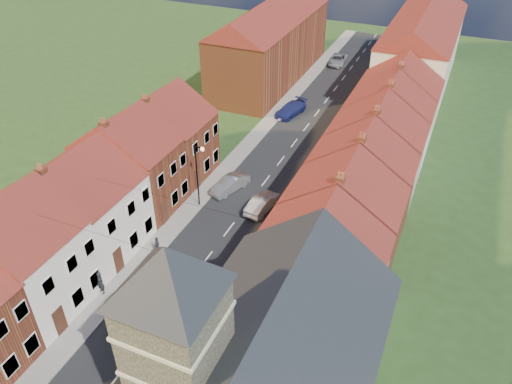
% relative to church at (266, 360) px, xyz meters
% --- Properties ---
extents(road, '(7.00, 90.00, 0.02)m').
position_rel_church_xyz_m(road, '(-9.36, 26.68, -5.87)').
color(road, black).
rests_on(road, ground).
extents(pavement_left, '(1.80, 90.00, 0.12)m').
position_rel_church_xyz_m(pavement_left, '(-13.76, 26.68, -5.82)').
color(pavement_left, '#9F9791').
rests_on(pavement_left, ground).
extents(pavement_right, '(1.80, 90.00, 0.12)m').
position_rel_church_xyz_m(pavement_right, '(-4.96, 26.68, -5.82)').
color(pavement_right, '#9F9791').
rests_on(pavement_right, ground).
extents(church, '(11.25, 14.25, 15.20)m').
position_rel_church_xyz_m(church, '(0.00, 0.00, 0.00)').
color(church, '#29261D').
rests_on(church, ground).
extents(cottage_r_tudor, '(8.30, 5.20, 9.00)m').
position_rel_church_xyz_m(cottage_r_tudor, '(-0.09, 9.37, -1.41)').
color(cottage_r_tudor, '#BCB49E').
rests_on(cottage_r_tudor, ground).
extents(cottage_r_white_near, '(8.30, 6.00, 9.00)m').
position_rel_church_xyz_m(cottage_r_white_near, '(-0.06, 14.77, -1.40)').
color(cottage_r_white_near, brown).
rests_on(cottage_r_white_near, ground).
extents(cottage_r_cream_mid, '(8.30, 5.20, 9.00)m').
position_rel_church_xyz_m(cottage_r_cream_mid, '(-0.06, 20.17, -1.40)').
color(cottage_r_cream_mid, brown).
rests_on(cottage_r_cream_mid, ground).
extents(cottage_r_pink, '(8.30, 6.00, 9.00)m').
position_rel_church_xyz_m(cottage_r_pink, '(-0.06, 25.57, -1.40)').
color(cottage_r_pink, '#BAA593').
rests_on(cottage_r_pink, ground).
extents(cottage_r_white_far, '(8.30, 5.20, 9.00)m').
position_rel_church_xyz_m(cottage_r_white_far, '(-0.06, 30.97, -1.40)').
color(cottage_r_white_far, white).
rests_on(cottage_r_white_far, ground).
extents(cottage_r_cream_far, '(8.30, 6.00, 9.00)m').
position_rel_church_xyz_m(cottage_r_cream_far, '(-0.06, 36.37, -1.40)').
color(cottage_r_cream_far, '#BCB49E').
rests_on(cottage_r_cream_far, ground).
extents(cottage_l_cream, '(8.30, 6.30, 9.10)m').
position_rel_church_xyz_m(cottage_l_cream, '(-18.66, 2.22, -1.35)').
color(cottage_l_cream, white).
rests_on(cottage_l_cream, ground).
extents(cottage_l_white, '(8.30, 6.90, 8.80)m').
position_rel_church_xyz_m(cottage_l_white, '(-18.66, 8.62, -1.51)').
color(cottage_l_white, white).
rests_on(cottage_l_white, ground).
extents(cottage_l_brick_mid, '(8.30, 5.70, 9.10)m').
position_rel_church_xyz_m(cottage_l_brick_mid, '(-18.66, 14.72, -1.35)').
color(cottage_l_brick_mid, brown).
rests_on(cottage_l_brick_mid, ground).
extents(cottage_l_pink, '(8.30, 6.30, 8.80)m').
position_rel_church_xyz_m(cottage_l_pink, '(-18.66, 20.52, -1.51)').
color(cottage_l_pink, brown).
rests_on(cottage_l_pink, ground).
extents(block_right_far, '(8.30, 24.20, 10.50)m').
position_rel_church_xyz_m(block_right_far, '(-0.06, 51.68, -0.58)').
color(block_right_far, '#BCB49E').
rests_on(block_right_far, ground).
extents(block_left_far, '(8.30, 24.20, 10.50)m').
position_rel_church_xyz_m(block_left_far, '(-18.66, 46.68, -0.58)').
color(block_left_far, brown).
rests_on(block_left_far, ground).
extents(lamppost, '(0.88, 0.15, 6.00)m').
position_rel_church_xyz_m(lamppost, '(-13.17, 16.68, -2.34)').
color(lamppost, black).
rests_on(lamppost, pavement_left).
extents(car_near, '(1.93, 4.60, 1.56)m').
position_rel_church_xyz_m(car_near, '(-11.31, 4.16, -5.10)').
color(car_near, black).
rests_on(car_near, ground).
extents(car_mid, '(2.74, 4.35, 1.35)m').
position_rel_church_xyz_m(car_mid, '(-11.81, 19.91, -5.20)').
color(car_mid, gray).
rests_on(car_mid, ground).
extents(car_far, '(3.01, 5.11, 1.39)m').
position_rel_church_xyz_m(car_far, '(-12.13, 37.04, -5.18)').
color(car_far, navy).
rests_on(car_far, ground).
extents(car_distant, '(2.52, 4.90, 1.32)m').
position_rel_church_xyz_m(car_distant, '(-11.57, 55.42, -5.22)').
color(car_distant, '#AAAEB1').
rests_on(car_distant, ground).
extents(pedestrian_left, '(0.77, 0.60, 1.86)m').
position_rel_church_xyz_m(pedestrian_left, '(-14.46, 4.56, -4.83)').
color(pedestrian_left, black).
rests_on(pedestrian_left, pavement_left).
extents(pedestrian_right, '(0.81, 0.67, 1.55)m').
position_rel_church_xyz_m(pedestrian_right, '(-4.26, 13.36, -4.98)').
color(pedestrian_right, '#292321').
rests_on(pedestrian_right, pavement_right).
extents(car_mid_b, '(2.01, 4.32, 1.37)m').
position_rel_church_xyz_m(car_mid_b, '(-7.86, 18.33, -5.19)').
color(car_mid_b, '#96989D').
rests_on(car_mid_b, ground).
extents(pedestrian_left_b, '(0.65, 0.52, 1.55)m').
position_rel_church_xyz_m(pedestrian_left_b, '(-13.08, 9.70, -4.98)').
color(pedestrian_left_b, black).
rests_on(pedestrian_left_b, pavement_left).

